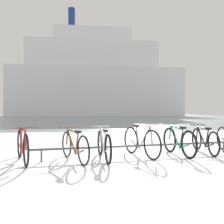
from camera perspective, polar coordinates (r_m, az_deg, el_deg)
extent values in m
cube|color=gray|center=(68.62, -5.50, -0.87)|extent=(80.00, 110.00, 0.08)
cube|color=#47474C|center=(13.79, 1.68, -4.71)|extent=(80.00, 0.50, 0.05)
cylinder|color=#4C5156|center=(6.04, 7.35, -8.08)|extent=(5.39, 0.79, 0.05)
cylinder|color=#4C5156|center=(5.61, -16.77, -10.15)|extent=(0.04, 0.04, 0.28)
cylinder|color=#4C5156|center=(7.33, 25.45, -7.73)|extent=(0.04, 0.04, 0.28)
torus|color=black|center=(5.17, -20.18, -8.75)|extent=(0.28, 0.66, 0.69)
torus|color=black|center=(6.25, -21.55, -7.21)|extent=(0.28, 0.66, 0.69)
cylinder|color=#B22D2D|center=(5.50, -20.69, -6.90)|extent=(0.24, 0.55, 0.59)
cylinder|color=#B22D2D|center=(5.86, -21.13, -6.71)|extent=(0.10, 0.20, 0.52)
cylinder|color=#B22D2D|center=(5.56, -20.80, -4.18)|extent=(0.29, 0.68, 0.08)
cylinder|color=#B22D2D|center=(6.03, -21.30, -8.22)|extent=(0.20, 0.46, 0.19)
cylinder|color=#B22D2D|center=(5.18, -20.25, -6.47)|extent=(0.08, 0.12, 0.41)
cube|color=black|center=(5.91, -21.23, -3.77)|extent=(0.15, 0.22, 0.05)
cylinder|color=#B22D2D|center=(5.20, -20.31, -3.65)|extent=(0.44, 0.18, 0.02)
torus|color=black|center=(6.02, -10.97, -7.71)|extent=(0.28, 0.61, 0.64)
torus|color=black|center=(5.02, -6.98, -9.27)|extent=(0.28, 0.61, 0.64)
cylinder|color=brown|center=(5.67, -9.83, -6.99)|extent=(0.25, 0.53, 0.55)
cylinder|color=brown|center=(5.35, -8.55, -7.66)|extent=(0.11, 0.19, 0.49)
cylinder|color=brown|center=(5.57, -9.55, -4.64)|extent=(0.30, 0.66, 0.08)
cylinder|color=brown|center=(5.24, -7.96, -9.67)|extent=(0.21, 0.45, 0.18)
cylinder|color=brown|center=(5.95, -10.85, -5.95)|extent=(0.08, 0.12, 0.39)
cube|color=black|center=(5.25, -8.23, -4.75)|extent=(0.15, 0.22, 0.05)
cylinder|color=brown|center=(5.90, -10.72, -3.68)|extent=(0.43, 0.20, 0.02)
torus|color=black|center=(6.14, -2.91, -7.46)|extent=(0.11, 0.66, 0.66)
torus|color=black|center=(5.11, -0.96, -8.99)|extent=(0.11, 0.66, 0.66)
cylinder|color=silver|center=(5.79, -2.36, -6.75)|extent=(0.08, 0.55, 0.56)
cylinder|color=silver|center=(5.46, -1.73, -7.42)|extent=(0.05, 0.20, 0.50)
cylinder|color=silver|center=(5.69, -2.22, -4.42)|extent=(0.10, 0.69, 0.08)
cylinder|color=silver|center=(5.34, -1.44, -9.41)|extent=(0.08, 0.46, 0.18)
cylinder|color=silver|center=(6.08, -2.85, -5.72)|extent=(0.05, 0.12, 0.39)
cube|color=black|center=(5.35, -1.57, -4.52)|extent=(0.10, 0.21, 0.05)
cylinder|color=silver|center=(6.02, -2.79, -3.47)|extent=(0.46, 0.06, 0.02)
torus|color=black|center=(5.64, 9.74, -7.86)|extent=(0.26, 0.69, 0.72)
torus|color=black|center=(6.48, 4.61, -6.81)|extent=(0.26, 0.69, 0.72)
cylinder|color=gray|center=(5.89, 7.91, -6.23)|extent=(0.20, 0.52, 0.61)
cylinder|color=gray|center=(6.17, 6.25, -6.18)|extent=(0.09, 0.19, 0.54)
cylinder|color=gray|center=(5.93, 7.52, -3.61)|extent=(0.24, 0.64, 0.09)
cylinder|color=gray|center=(6.31, 5.59, -7.74)|extent=(0.17, 0.43, 0.19)
cylinder|color=gray|center=(5.64, 9.52, -5.69)|extent=(0.07, 0.12, 0.43)
cube|color=black|center=(6.21, 5.88, -3.31)|extent=(0.14, 0.21, 0.05)
cylinder|color=gray|center=(5.66, 9.31, -3.03)|extent=(0.45, 0.16, 0.02)
torus|color=black|center=(6.80, 13.79, -6.59)|extent=(0.14, 0.69, 0.69)
torus|color=black|center=(5.99, 18.17, -7.52)|extent=(0.14, 0.69, 0.69)
cylinder|color=#2D8C60|center=(6.52, 15.10, -5.82)|extent=(0.10, 0.51, 0.58)
cylinder|color=#2D8C60|center=(6.26, 16.51, -6.29)|extent=(0.06, 0.18, 0.52)
cylinder|color=#2D8C60|center=(6.44, 15.41, -3.64)|extent=(0.11, 0.62, 0.08)
cylinder|color=#2D8C60|center=(6.17, 17.14, -8.02)|extent=(0.09, 0.42, 0.19)
cylinder|color=#2D8C60|center=(6.75, 13.94, -4.95)|extent=(0.05, 0.11, 0.40)
cube|color=black|center=(6.17, 16.86, -3.65)|extent=(0.10, 0.21, 0.05)
cylinder|color=#2D8C60|center=(6.70, 14.09, -2.85)|extent=(0.46, 0.08, 0.02)
torus|color=black|center=(7.44, 19.86, -6.20)|extent=(0.09, 0.65, 0.65)
torus|color=black|center=(6.50, 23.46, -7.12)|extent=(0.09, 0.65, 0.65)
cylinder|color=#1E2328|center=(7.12, 20.93, -5.55)|extent=(0.08, 0.55, 0.55)
cylinder|color=#1E2328|center=(6.82, 22.09, -6.00)|extent=(0.05, 0.19, 0.49)
cylinder|color=#1E2328|center=(7.03, 21.19, -3.68)|extent=(0.09, 0.68, 0.08)
cylinder|color=#1E2328|center=(6.71, 22.61, -7.52)|extent=(0.07, 0.46, 0.18)
cylinder|color=#1E2328|center=(7.39, 19.98, -4.78)|extent=(0.04, 0.12, 0.38)
cube|color=black|center=(6.72, 22.37, -3.71)|extent=(0.09, 0.21, 0.05)
cylinder|color=#1E2328|center=(7.33, 20.10, -2.96)|extent=(0.46, 0.06, 0.02)
torus|color=black|center=(7.81, 25.18, -5.75)|extent=(0.12, 0.69, 0.69)
cube|color=white|center=(60.17, -3.65, 4.71)|extent=(42.80, 10.37, 11.91)
cube|color=white|center=(61.56, -4.67, 13.31)|extent=(32.12, 8.75, 6.55)
cube|color=white|center=(62.87, -4.67, 17.70)|extent=(19.30, 7.09, 3.34)
cylinder|color=navy|center=(64.40, -9.77, 21.36)|extent=(1.74, 1.74, 5.36)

